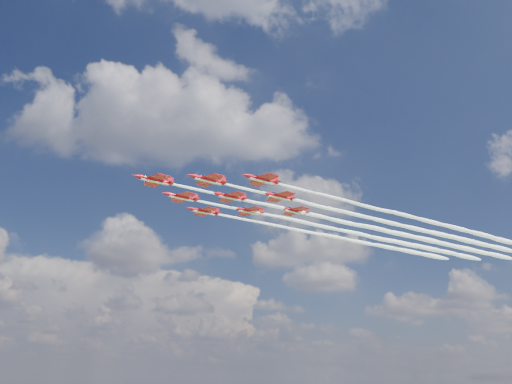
% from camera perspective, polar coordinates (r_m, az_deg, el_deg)
% --- Properties ---
extents(jet_lead, '(101.70, 64.33, 2.70)m').
position_cam_1_polar(jet_lead, '(155.69, 7.71, -2.88)').
color(jet_lead, red).
extents(jet_row2_port, '(101.70, 64.33, 2.70)m').
position_cam_1_polar(jet_row2_port, '(157.88, 12.57, -2.81)').
color(jet_row2_port, red).
extents(jet_row2_starb, '(101.70, 64.33, 2.70)m').
position_cam_1_polar(jet_row2_starb, '(168.26, 8.85, -4.16)').
color(jet_row2_starb, red).
extents(jet_row3_port, '(101.70, 64.33, 2.70)m').
position_cam_1_polar(jet_row3_port, '(161.17, 17.27, -2.73)').
color(jet_row3_port, red).
extents(jet_row3_centre, '(101.70, 64.33, 2.70)m').
position_cam_1_polar(jet_row3_centre, '(170.67, 13.34, -4.08)').
color(jet_row3_centre, red).
extents(jet_row3_starb, '(101.70, 64.33, 2.70)m').
position_cam_1_polar(jet_row3_starb, '(180.96, 9.83, -5.26)').
color(jet_row3_starb, red).
extents(jet_row4_port, '(101.70, 64.33, 2.70)m').
position_cam_1_polar(jet_row4_port, '(174.09, 17.68, -3.97)').
color(jet_row4_port, red).
extents(jet_row4_starb, '(101.70, 64.33, 2.70)m').
position_cam_1_polar(jet_row4_starb, '(183.55, 14.00, -5.16)').
color(jet_row4_starb, red).
extents(jet_tail, '(101.70, 64.33, 2.70)m').
position_cam_1_polar(jet_tail, '(187.08, 18.04, -5.04)').
color(jet_tail, red).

